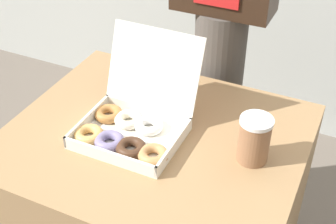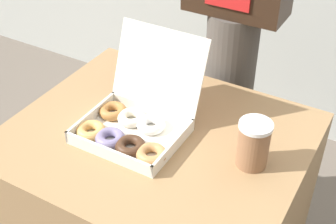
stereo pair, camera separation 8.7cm
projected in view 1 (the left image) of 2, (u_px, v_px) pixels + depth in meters
The scene contains 4 objects.
table at pixel (157, 218), 1.66m from camera, with size 0.90×0.76×0.76m.
donut_box at pixel (130, 123), 1.41m from camera, with size 0.34×0.34×0.27m.
coffee_cup at pixel (254, 139), 1.30m from camera, with size 0.09×0.09×0.14m.
person_customer at pixel (224, 2), 1.67m from camera, with size 0.36×0.21×1.78m.
Camera 1 is at (0.51, -0.99, 1.66)m, focal length 50.00 mm.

